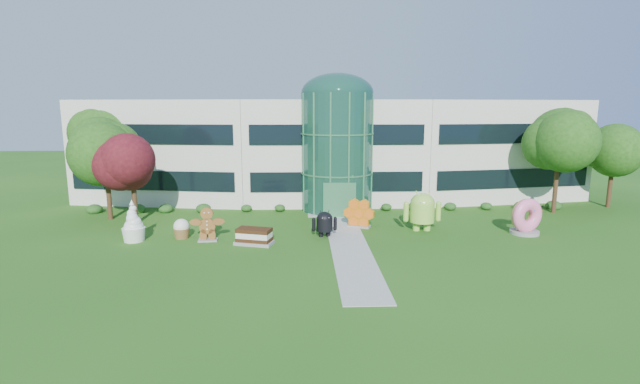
{
  "coord_description": "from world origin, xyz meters",
  "views": [
    {
      "loc": [
        -2.91,
        -26.96,
        8.56
      ],
      "look_at": [
        -1.66,
        6.0,
        2.6
      ],
      "focal_mm": 26.0,
      "sensor_mm": 36.0,
      "label": 1
    }
  ],
  "objects_px": {
    "android_black": "(325,222)",
    "donut": "(526,216)",
    "android_green": "(422,209)",
    "gingerbread": "(207,224)"
  },
  "relations": [
    {
      "from": "android_black",
      "to": "gingerbread",
      "type": "bearing_deg",
      "value": 178.34
    },
    {
      "from": "android_black",
      "to": "gingerbread",
      "type": "xyz_separation_m",
      "value": [
        -7.71,
        -0.7,
        0.13
      ]
    },
    {
      "from": "donut",
      "to": "gingerbread",
      "type": "relative_size",
      "value": 1.03
    },
    {
      "from": "android_green",
      "to": "donut",
      "type": "bearing_deg",
      "value": -9.7
    },
    {
      "from": "android_green",
      "to": "android_black",
      "type": "distance_m",
      "value": 7.14
    },
    {
      "from": "android_green",
      "to": "donut",
      "type": "relative_size",
      "value": 1.25
    },
    {
      "from": "android_black",
      "to": "donut",
      "type": "height_order",
      "value": "donut"
    },
    {
      "from": "donut",
      "to": "android_black",
      "type": "bearing_deg",
      "value": 162.06
    },
    {
      "from": "gingerbread",
      "to": "android_green",
      "type": "bearing_deg",
      "value": 2.86
    },
    {
      "from": "android_green",
      "to": "gingerbread",
      "type": "height_order",
      "value": "android_green"
    }
  ]
}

